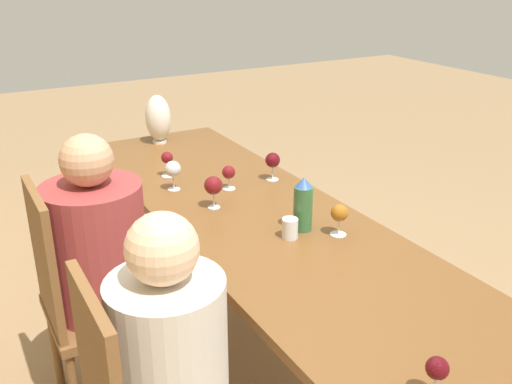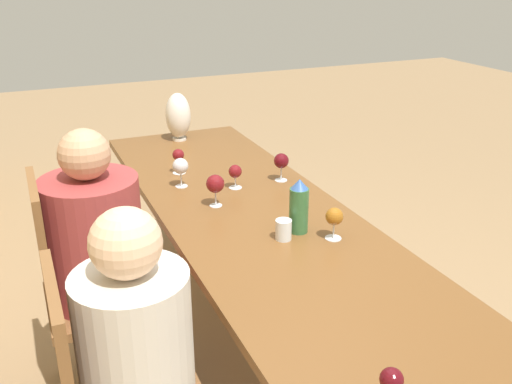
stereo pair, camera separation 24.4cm
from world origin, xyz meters
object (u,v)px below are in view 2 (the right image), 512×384
(water_tumbler, at_px, (284,230))
(wine_glass_7, at_px, (215,184))
(wine_glass_1, at_px, (180,167))
(wine_glass_4, at_px, (281,161))
(wine_glass_0, at_px, (178,156))
(wine_glass_2, at_px, (235,172))
(chair_far, at_px, (80,287))
(wine_glass_5, at_px, (391,381))
(water_bottle, at_px, (299,206))
(person_far, at_px, (101,262))
(wine_glass_6, at_px, (334,217))
(person_near, at_px, (144,378))
(vase, at_px, (178,116))

(water_tumbler, height_order, wine_glass_7, wine_glass_7)
(wine_glass_1, bearing_deg, wine_glass_4, -103.97)
(wine_glass_0, relative_size, wine_glass_4, 0.91)
(wine_glass_2, xyz_separation_m, chair_far, (-0.26, 0.80, -0.30))
(water_tumbler, xyz_separation_m, wine_glass_5, (-0.94, 0.17, 0.04))
(water_bottle, bearing_deg, person_far, 69.44)
(wine_glass_4, relative_size, wine_glass_7, 0.96)
(water_tumbler, distance_m, wine_glass_7, 0.45)
(wine_glass_1, bearing_deg, wine_glass_6, -153.21)
(wine_glass_4, xyz_separation_m, wine_glass_7, (-0.17, 0.41, 0.00))
(person_near, bearing_deg, wine_glass_4, -42.47)
(water_tumbler, bearing_deg, wine_glass_5, 169.75)
(water_bottle, xyz_separation_m, water_tumbler, (-0.04, 0.08, -0.07))
(vase, bearing_deg, person_near, 160.52)
(water_tumbler, bearing_deg, person_far, 64.38)
(wine_glass_2, bearing_deg, chair_far, 108.27)
(wine_glass_7, bearing_deg, person_near, 148.08)
(wine_glass_1, bearing_deg, water_tumbler, -163.18)
(wine_glass_0, distance_m, wine_glass_5, 1.84)
(wine_glass_4, relative_size, person_far, 0.12)
(water_tumbler, xyz_separation_m, vase, (1.47, 0.00, 0.11))
(wine_glass_4, height_order, person_far, person_far)
(wine_glass_7, distance_m, chair_far, 0.72)
(water_bottle, bearing_deg, wine_glass_0, 16.51)
(water_tumbler, relative_size, wine_glass_5, 0.68)
(vase, xyz_separation_m, person_far, (-1.15, 0.68, -0.27))
(wine_glass_0, relative_size, wine_glass_6, 0.98)
(person_near, bearing_deg, wine_glass_2, -34.12)
(wine_glass_1, xyz_separation_m, wine_glass_2, (-0.12, -0.24, -0.02))
(wine_glass_1, xyz_separation_m, wine_glass_6, (-0.79, -0.40, -0.01))
(wine_glass_1, relative_size, wine_glass_6, 1.09)
(wine_glass_5, bearing_deg, wine_glass_7, -1.28)
(wine_glass_5, xyz_separation_m, chair_far, (1.27, 0.60, -0.31))
(water_bottle, relative_size, wine_glass_1, 1.57)
(wine_glass_1, bearing_deg, wine_glass_2, -117.41)
(water_tumbler, distance_m, wine_glass_0, 0.92)
(water_bottle, height_order, wine_glass_7, water_bottle)
(person_near, bearing_deg, wine_glass_5, -133.88)
(wine_glass_2, xyz_separation_m, wine_glass_5, (-1.53, 0.19, 0.00))
(wine_glass_0, bearing_deg, vase, -16.56)
(person_far, bearing_deg, wine_glass_4, -74.40)
(wine_glass_6, distance_m, person_far, 0.97)
(wine_glass_1, height_order, chair_far, chair_far)
(vase, height_order, wine_glass_7, vase)
(wine_glass_4, bearing_deg, wine_glass_5, 163.94)
(chair_far, bearing_deg, wine_glass_5, -154.49)
(vase, bearing_deg, wine_glass_4, -162.79)
(wine_glass_7, bearing_deg, wine_glass_5, 178.72)
(water_bottle, bearing_deg, wine_glass_7, 30.42)
(wine_glass_7, bearing_deg, chair_far, 98.46)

